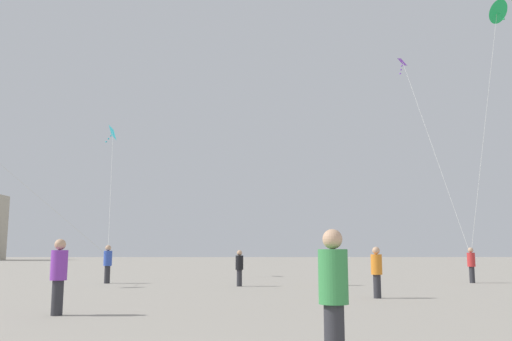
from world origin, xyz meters
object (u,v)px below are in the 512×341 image
Objects in this scene: person_in_yellow at (323,266)px; kite_violet_delta at (405,69)px; person_in_black at (239,266)px; kite_emerald_diamond at (497,13)px; person_in_green at (333,291)px; person_in_orange at (377,270)px; kite_cyan_delta at (113,135)px; person_in_red at (471,263)px; person_in_purple at (59,273)px; person_in_blue at (108,262)px.

kite_violet_delta is (6.54, 7.90, 12.07)m from person_in_yellow.
person_in_black is 20.16m from kite_emerald_diamond.
kite_emerald_diamond is (10.44, 3.39, 13.77)m from person_in_yellow.
person_in_black is at bearing -140.75° from kite_violet_delta.
person_in_black is at bearing -164.62° from kite_emerald_diamond.
person_in_green is 16.89m from person_in_black.
kite_cyan_delta reaches higher than person_in_orange.
kite_violet_delta is (8.76, 25.23, 11.96)m from person_in_green.
person_in_green is at bearing -136.94° from person_in_red.
person_in_yellow is 17.61m from kite_emerald_diamond.
person_in_purple reaches higher than person_in_orange.
kite_cyan_delta is (-19.50, 6.86, 7.87)m from person_in_red.
kite_violet_delta is at bearing 130.83° from kite_emerald_diamond.
kite_violet_delta is at bearing 54.97° from person_in_yellow.
person_in_red is at bearing 18.72° from person_in_yellow.
person_in_black is 17.96m from kite_violet_delta.
person_in_yellow is at bearing 2.85° from person_in_black.
kite_emerald_diamond is at bearing 130.58° from person_in_orange.
kite_cyan_delta is 18.96m from kite_violet_delta.
person_in_red is 22.12m from kite_cyan_delta.
person_in_yellow is 17.47m from person_in_green.
person_in_blue is at bearing 98.40° from person_in_green.
person_in_orange is (0.88, -6.66, 0.04)m from person_in_yellow.
person_in_red is 13.46m from kite_violet_delta.
person_in_blue is 10.61m from kite_cyan_delta.
person_in_black is 0.87× the size of person_in_purple.
person_in_purple is at bearing -120.37° from person_in_yellow.
person_in_purple is at bearing -67.91° from person_in_orange.
person_in_orange is 9.97m from person_in_purple.
kite_emerald_diamond reaches higher than person_in_orange.
person_in_yellow is at bearing -12.50° from person_in_purple.
person_in_purple is (-5.71, 6.00, 0.00)m from person_in_green.
kite_emerald_diamond is at bearing 22.61° from person_in_yellow.
person_in_blue reaches higher than person_in_purple.
person_in_yellow is 10.32m from person_in_blue.
person_in_orange is at bearing -147.95° from person_in_red.
person_in_green is 0.13× the size of kite_emerald_diamond.
person_in_orange is 13.91m from person_in_blue.
person_in_black is 11.60m from person_in_purple.
kite_cyan_delta reaches higher than person_in_red.
person_in_black is 0.11× the size of kite_emerald_diamond.
kite_cyan_delta reaches higher than person_in_black.
person_in_green is 28.93m from kite_cyan_delta.
kite_cyan_delta is (-22.38, 5.37, -5.84)m from kite_emerald_diamond.
person_in_purple is at bearing -141.27° from kite_emerald_diamond.
person_in_red is 0.21× the size of kite_cyan_delta.
person_in_black is at bearing -167.63° from person_in_yellow.
person_in_orange is 7.70m from person_in_black.
person_in_blue is (-11.04, 8.47, 0.08)m from person_in_orange.
person_in_blue reaches higher than person_in_yellow.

